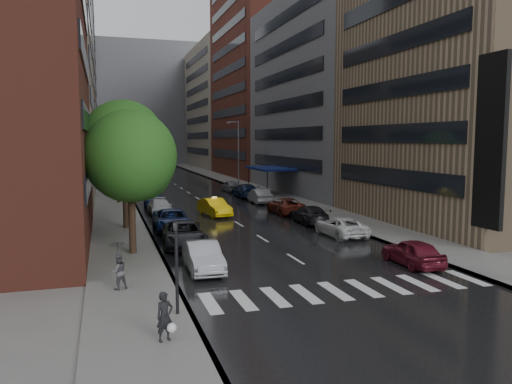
% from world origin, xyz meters
% --- Properties ---
extents(ground, '(220.00, 220.00, 0.00)m').
position_xyz_m(ground, '(0.00, 0.00, 0.00)').
color(ground, gray).
rests_on(ground, ground).
extents(road, '(14.00, 140.00, 0.01)m').
position_xyz_m(road, '(0.00, 50.00, 0.01)').
color(road, black).
rests_on(road, ground).
extents(sidewalk_left, '(4.00, 140.00, 0.15)m').
position_xyz_m(sidewalk_left, '(-9.00, 50.00, 0.07)').
color(sidewalk_left, gray).
rests_on(sidewalk_left, ground).
extents(sidewalk_right, '(4.00, 140.00, 0.15)m').
position_xyz_m(sidewalk_right, '(9.00, 50.00, 0.07)').
color(sidewalk_right, gray).
rests_on(sidewalk_right, ground).
extents(crosswalk, '(13.15, 2.80, 0.01)m').
position_xyz_m(crosswalk, '(0.20, -2.00, 0.01)').
color(crosswalk, silver).
rests_on(crosswalk, ground).
extents(buildings_left, '(8.00, 108.00, 38.00)m').
position_xyz_m(buildings_left, '(-15.00, 58.79, 15.99)').
color(buildings_left, maroon).
rests_on(buildings_left, ground).
extents(buildings_right, '(8.05, 109.10, 36.00)m').
position_xyz_m(buildings_right, '(15.00, 56.70, 15.03)').
color(buildings_right, '#937A5B').
rests_on(buildings_right, ground).
extents(building_far, '(40.00, 14.00, 32.00)m').
position_xyz_m(building_far, '(0.00, 118.00, 16.00)').
color(building_far, slate).
rests_on(building_far, ground).
extents(tree_near, '(5.22, 5.22, 8.32)m').
position_xyz_m(tree_near, '(-8.60, 7.51, 5.69)').
color(tree_near, '#382619').
rests_on(tree_near, ground).
extents(tree_mid, '(5.95, 5.95, 9.48)m').
position_xyz_m(tree_mid, '(-8.60, 16.09, 6.49)').
color(tree_mid, '#382619').
rests_on(tree_mid, ground).
extents(tree_far, '(4.89, 4.89, 7.80)m').
position_xyz_m(tree_far, '(-8.60, 31.79, 5.33)').
color(tree_far, '#382619').
rests_on(tree_far, ground).
extents(taxi, '(2.36, 4.83, 1.52)m').
position_xyz_m(taxi, '(-0.93, 20.72, 0.76)').
color(taxi, yellow).
rests_on(taxi, ground).
extents(parked_cars_left, '(3.02, 30.38, 1.56)m').
position_xyz_m(parked_cars_left, '(-5.40, 15.23, 0.75)').
color(parked_cars_left, '#999CA2').
rests_on(parked_cars_left, ground).
extents(parked_cars_right, '(2.37, 43.48, 1.55)m').
position_xyz_m(parked_cars_right, '(5.40, 20.87, 0.72)').
color(parked_cars_right, maroon).
rests_on(parked_cars_right, ground).
extents(ped_bag_walker, '(0.71, 0.58, 1.62)m').
position_xyz_m(ped_bag_walker, '(-8.33, -5.64, 0.93)').
color(ped_bag_walker, black).
rests_on(ped_bag_walker, sidewalk_left).
extents(ped_black_umbrella, '(0.96, 0.98, 2.09)m').
position_xyz_m(ped_black_umbrella, '(-9.60, 0.57, 1.40)').
color(ped_black_umbrella, '#4C4B50').
rests_on(ped_black_umbrella, sidewalk_left).
extents(traffic_light, '(0.18, 0.15, 3.45)m').
position_xyz_m(traffic_light, '(-7.60, -3.21, 2.23)').
color(traffic_light, black).
rests_on(traffic_light, sidewalk_left).
extents(street_lamp_left, '(1.74, 0.22, 9.00)m').
position_xyz_m(street_lamp_left, '(-7.72, 30.00, 4.89)').
color(street_lamp_left, gray).
rests_on(street_lamp_left, sidewalk_left).
extents(street_lamp_right, '(1.74, 0.22, 9.00)m').
position_xyz_m(street_lamp_right, '(7.72, 45.00, 4.89)').
color(street_lamp_right, gray).
rests_on(street_lamp_right, sidewalk_right).
extents(awning, '(4.00, 8.00, 3.12)m').
position_xyz_m(awning, '(8.98, 35.00, 3.13)').
color(awning, navy).
rests_on(awning, sidewalk_right).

